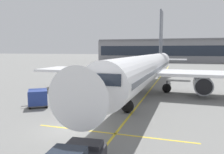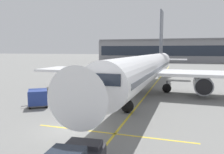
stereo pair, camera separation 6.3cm
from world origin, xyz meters
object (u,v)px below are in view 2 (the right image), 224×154
parked_airplane (147,68)px  safety_cone_wingtip (98,90)px  safety_cone_engine_keepout (87,93)px  ground_crew_by_loader (67,97)px  baggage_cart_lead (66,97)px  belt_loader (96,94)px  baggage_cart_second (38,98)px  ground_crew_by_carts (95,99)px

parked_airplane → safety_cone_wingtip: 7.56m
safety_cone_engine_keepout → ground_crew_by_loader: bearing=-87.5°
baggage_cart_lead → safety_cone_wingtip: bearing=85.5°
belt_loader → baggage_cart_second: bearing=-140.7°
parked_airplane → belt_loader: (-4.78, -7.47, -2.49)m
baggage_cart_second → safety_cone_engine_keepout: (2.63, 6.94, -0.66)m
ground_crew_by_carts → safety_cone_wingtip: ground_crew_by_carts is taller
ground_crew_by_loader → parked_airplane: bearing=56.8°
belt_loader → ground_crew_by_carts: bearing=-68.9°
ground_crew_by_loader → safety_cone_wingtip: (0.29, 8.22, -0.64)m
parked_airplane → ground_crew_by_carts: size_ratio=24.44×
parked_airplane → ground_crew_by_carts: 11.08m
parked_airplane → belt_loader: parked_airplane is taller
belt_loader → safety_cone_wingtip: size_ratio=6.87×
parked_airplane → ground_crew_by_loader: size_ratio=24.44×
safety_cone_engine_keepout → safety_cone_wingtip: (0.54, 2.35, 0.02)m
ground_crew_by_carts → safety_cone_engine_keepout: size_ratio=2.49×
baggage_cart_lead → safety_cone_engine_keepout: baggage_cart_lead is taller
baggage_cart_lead → ground_crew_by_carts: bearing=0.1°
baggage_cart_lead → baggage_cart_second: bearing=-151.7°
ground_crew_by_carts → safety_cone_wingtip: (-2.80, 7.92, -0.64)m
parked_airplane → baggage_cart_second: bearing=-130.2°
baggage_cart_lead → ground_crew_by_carts: size_ratio=1.55×
safety_cone_engine_keepout → belt_loader: bearing=-51.5°
belt_loader → baggage_cart_lead: size_ratio=1.87×
baggage_cart_lead → baggage_cart_second: 2.89m
parked_airplane → safety_cone_wingtip: parked_airplane is taller
parked_airplane → baggage_cart_second: parked_airplane is taller
ground_crew_by_loader → safety_cone_wingtip: ground_crew_by_loader is taller
safety_cone_wingtip → belt_loader: bearing=-71.4°
parked_airplane → ground_crew_by_loader: parked_airplane is taller
ground_crew_by_carts → ground_crew_by_loader: bearing=-174.5°
ground_crew_by_carts → safety_cone_engine_keepout: ground_crew_by_carts is taller
baggage_cart_lead → baggage_cart_second: size_ratio=1.00×
belt_loader → ground_crew_by_loader: size_ratio=2.90×
baggage_cart_lead → ground_crew_by_carts: 3.42m
baggage_cart_lead → parked_airplane: bearing=54.7°
baggage_cart_second → safety_cone_engine_keepout: 7.45m
parked_airplane → ground_crew_by_loader: (-6.84, -10.44, -2.42)m
belt_loader → ground_crew_by_loader: belt_loader is taller
ground_crew_by_loader → safety_cone_wingtip: bearing=88.0°
baggage_cart_second → ground_crew_by_carts: size_ratio=1.55×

